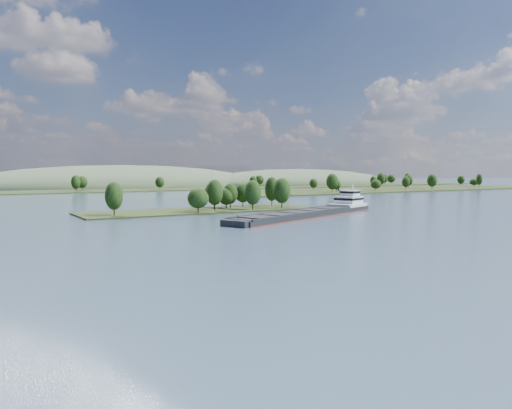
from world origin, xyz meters
TOP-DOWN VIEW (x-y plane):
  - ground at (0.00, 120.00)m, footprint 1800.00×1800.00m
  - tree_island at (7.46, 178.79)m, footprint 100.00×30.00m
  - right_bank at (230.99, 299.32)m, footprint 320.00×90.00m
  - back_shoreline at (7.53, 399.77)m, footprint 900.00×60.00m
  - hill_east at (260.00, 470.00)m, footprint 260.00×140.00m
  - hill_west at (60.00, 500.00)m, footprint 320.00×160.00m
  - cargo_barge at (30.43, 140.88)m, footprint 85.53×43.21m

SIDE VIEW (x-z plane):
  - ground at x=0.00m, z-range 0.00..0.00m
  - hill_east at x=260.00m, z-range -18.00..18.00m
  - hill_west at x=60.00m, z-range -22.00..22.00m
  - back_shoreline at x=7.53m, z-range -7.02..8.34m
  - right_bank at x=230.99m, z-range -6.79..8.66m
  - cargo_barge at x=30.43m, z-range -4.46..7.47m
  - tree_island at x=7.46m, z-range -2.98..11.82m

